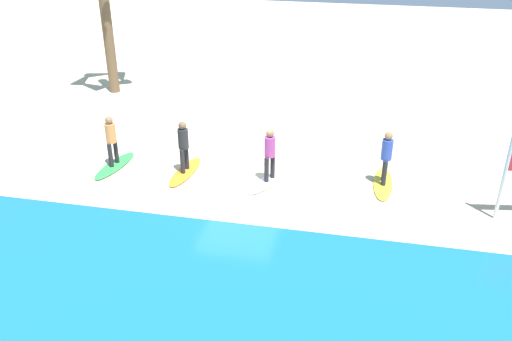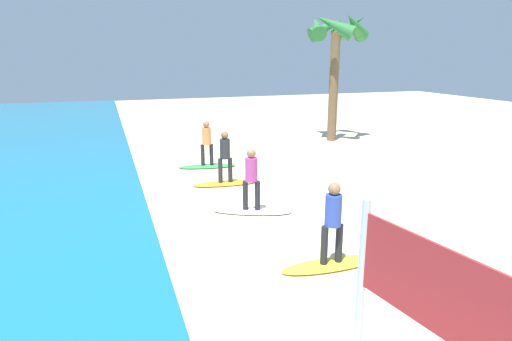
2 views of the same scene
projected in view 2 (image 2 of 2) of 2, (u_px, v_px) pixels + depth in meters
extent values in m
plane|color=beige|center=(254.00, 198.00, 12.68)|extent=(60.00, 60.00, 0.00)
ellipsoid|color=yellow|center=(331.00, 264.00, 8.59)|extent=(0.58, 2.11, 0.09)
cylinder|color=#232328|center=(324.00, 245.00, 8.43)|extent=(0.14, 0.14, 0.78)
cylinder|color=#232328|center=(339.00, 243.00, 8.52)|extent=(0.14, 0.14, 0.78)
cylinder|color=#334CAD|center=(333.00, 210.00, 8.30)|extent=(0.32, 0.32, 0.62)
sphere|color=#9E704C|center=(334.00, 189.00, 8.18)|extent=(0.24, 0.24, 0.24)
ellipsoid|color=white|center=(251.00, 211.00, 11.52)|extent=(1.37, 2.15, 0.09)
cylinder|color=#232328|center=(245.00, 195.00, 11.42)|extent=(0.14, 0.14, 0.78)
cylinder|color=#232328|center=(257.00, 196.00, 11.39)|extent=(0.14, 0.14, 0.78)
cylinder|color=#B74293|center=(251.00, 170.00, 11.22)|extent=(0.32, 0.32, 0.62)
sphere|color=#9E704C|center=(251.00, 153.00, 11.11)|extent=(0.24, 0.24, 0.24)
ellipsoid|color=orange|center=(226.00, 183.00, 13.98)|extent=(0.73, 2.14, 0.09)
cylinder|color=#232328|center=(220.00, 171.00, 13.83)|extent=(0.14, 0.14, 0.78)
cylinder|color=#232328|center=(230.00, 170.00, 13.91)|extent=(0.14, 0.14, 0.78)
cylinder|color=#262628|center=(225.00, 149.00, 13.69)|extent=(0.32, 0.32, 0.62)
sphere|color=brown|center=(225.00, 135.00, 13.58)|extent=(0.24, 0.24, 0.24)
ellipsoid|color=green|center=(207.00, 166.00, 16.12)|extent=(0.84, 2.16, 0.09)
cylinder|color=#232328|center=(203.00, 155.00, 15.98)|extent=(0.14, 0.14, 0.78)
cylinder|color=#232328|center=(211.00, 155.00, 16.04)|extent=(0.14, 0.14, 0.78)
cylinder|color=#E58C4C|center=(207.00, 136.00, 15.83)|extent=(0.32, 0.32, 0.62)
sphere|color=#9E704C|center=(206.00, 124.00, 15.72)|extent=(0.24, 0.24, 0.24)
cylinder|color=silver|center=(360.00, 299.00, 5.16)|extent=(0.10, 0.10, 2.50)
cylinder|color=brown|center=(334.00, 88.00, 20.59)|extent=(0.44, 0.44, 5.05)
cone|color=#2D7538|center=(327.00, 27.00, 20.70)|extent=(0.70, 1.93, 1.40)
cone|color=#2D7538|center=(317.00, 26.00, 19.86)|extent=(2.05, 1.26, 1.40)
cone|color=#2D7538|center=(334.00, 25.00, 19.04)|extent=(1.70, 1.97, 1.40)
cone|color=#2D7538|center=(355.00, 25.00, 19.38)|extent=(1.70, 1.97, 1.40)
cone|color=#2D7538|center=(350.00, 27.00, 20.40)|extent=(2.05, 1.26, 1.40)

